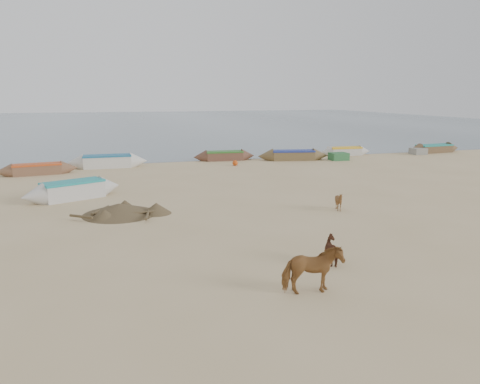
# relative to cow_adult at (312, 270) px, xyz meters

# --- Properties ---
(ground) EXTENTS (140.00, 140.00, 0.00)m
(ground) POSITION_rel_cow_adult_xyz_m (0.80, 5.68, -0.72)
(ground) COLOR tan
(ground) RESTS_ON ground
(sea) EXTENTS (160.00, 160.00, 0.00)m
(sea) POSITION_rel_cow_adult_xyz_m (0.80, 87.68, -0.71)
(sea) COLOR slate
(sea) RESTS_ON ground
(cow_adult) EXTENTS (1.76, 0.93, 1.43)m
(cow_adult) POSITION_rel_cow_adult_xyz_m (0.00, 0.00, 0.00)
(cow_adult) COLOR #905E2F
(cow_adult) RESTS_ON ground
(calf_front) EXTENTS (1.11, 1.08, 0.93)m
(calf_front) POSITION_rel_cow_adult_xyz_m (5.55, 8.56, -0.25)
(calf_front) COLOR brown
(calf_front) RESTS_ON ground
(calf_right) EXTENTS (1.04, 1.12, 0.92)m
(calf_right) POSITION_rel_cow_adult_xyz_m (1.81, 2.02, -0.25)
(calf_right) COLOR #512B1A
(calf_right) RESTS_ON ground
(near_canoe) EXTENTS (5.50, 3.42, 1.00)m
(near_canoe) POSITION_rel_cow_adult_xyz_m (-7.08, 15.13, -0.22)
(near_canoe) COLOR beige
(near_canoe) RESTS_ON ground
(debris_pile) EXTENTS (4.00, 4.00, 0.53)m
(debris_pile) POSITION_rel_cow_adult_xyz_m (-4.84, 10.95, -0.45)
(debris_pile) COLOR brown
(debris_pile) RESTS_ON ground
(waterline_canoes) EXTENTS (57.17, 4.98, 1.00)m
(waterline_canoes) POSITION_rel_cow_adult_xyz_m (-0.85, 26.37, -0.29)
(waterline_canoes) COLOR brown
(waterline_canoes) RESTS_ON ground
(beach_clutter) EXTENTS (46.66, 3.27, 0.64)m
(beach_clutter) POSITION_rel_cow_adult_xyz_m (4.57, 25.37, -0.42)
(beach_clutter) COLOR #2D6431
(beach_clutter) RESTS_ON ground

